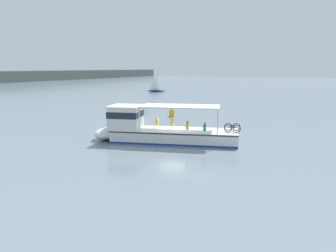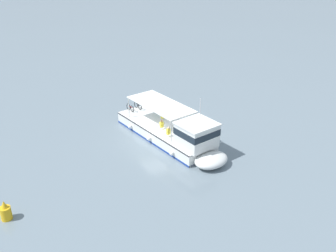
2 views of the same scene
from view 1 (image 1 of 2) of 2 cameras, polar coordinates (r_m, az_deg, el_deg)
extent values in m
plane|color=slate|center=(29.89, 1.11, -2.33)|extent=(400.00, 400.00, 0.00)
cube|color=white|center=(28.75, 1.18, -1.71)|extent=(5.95, 11.26, 1.10)
ellipsoid|color=white|center=(30.35, -10.45, -1.24)|extent=(3.42, 2.90, 1.01)
cube|color=navy|center=(28.84, 1.17, -2.58)|extent=(5.99, 11.27, 0.16)
cube|color=#2D2D33|center=(28.65, 1.18, -0.79)|extent=(6.01, 11.28, 0.10)
cube|color=white|center=(29.50, -7.28, 1.48)|extent=(3.31, 3.23, 1.90)
cube|color=#19232D|center=(29.46, -7.29, 2.12)|extent=(3.39, 3.28, 0.56)
cube|color=white|center=(29.37, -7.32, 3.43)|extent=(3.51, 3.43, 0.12)
cube|color=white|center=(28.26, 2.10, 3.43)|extent=(4.62, 7.24, 0.10)
cylinder|color=silver|center=(27.75, -4.99, 1.08)|extent=(0.08, 0.08, 2.00)
cylinder|color=silver|center=(30.35, -3.62, 1.88)|extent=(0.08, 0.08, 2.00)
cylinder|color=silver|center=(26.77, 8.55, 0.68)|extent=(0.08, 0.08, 2.00)
cylinder|color=silver|center=(29.46, 8.74, 1.53)|extent=(0.08, 0.08, 2.00)
cylinder|color=silver|center=(29.35, -7.93, 5.68)|extent=(0.06, 0.06, 2.20)
sphere|color=white|center=(31.17, -4.47, -0.91)|extent=(0.36, 0.36, 0.36)
sphere|color=white|center=(30.49, 1.53, -1.13)|extent=(0.36, 0.36, 0.36)
sphere|color=white|center=(30.18, 7.36, -1.33)|extent=(0.36, 0.36, 0.36)
torus|color=black|center=(27.77, 10.33, -0.44)|extent=(0.23, 0.65, 0.66)
torus|color=black|center=(27.78, 11.78, -0.48)|extent=(0.23, 0.65, 0.66)
cylinder|color=#232328|center=(27.75, 11.06, -0.22)|extent=(0.24, 0.69, 0.06)
torus|color=black|center=(28.66, 10.34, -0.11)|extent=(0.23, 0.65, 0.66)
torus|color=black|center=(28.67, 11.74, -0.16)|extent=(0.23, 0.65, 0.66)
cylinder|color=maroon|center=(28.64, 11.05, 0.10)|extent=(0.24, 0.69, 0.06)
cube|color=#338C4C|center=(27.18, 6.35, -0.28)|extent=(0.37, 0.30, 0.52)
sphere|color=tan|center=(27.12, 6.37, 0.49)|extent=(0.20, 0.20, 0.20)
cube|color=yellow|center=(27.64, 3.35, -0.07)|extent=(0.37, 0.30, 0.52)
sphere|color=#9E7051|center=(27.58, 3.36, 0.69)|extent=(0.20, 0.20, 0.20)
cube|color=yellow|center=(29.06, 0.78, 0.45)|extent=(0.37, 0.30, 0.52)
sphere|color=#9E7051|center=(29.01, 0.78, 1.17)|extent=(0.20, 0.20, 0.20)
cube|color=yellow|center=(29.71, -1.90, 0.66)|extent=(0.37, 0.30, 0.52)
sphere|color=beige|center=(29.66, -1.91, 1.36)|extent=(0.20, 0.20, 0.20)
ellipsoid|color=navy|center=(89.01, -1.98, 6.13)|extent=(4.27, 4.49, 0.60)
cylinder|color=silver|center=(88.94, -1.80, 7.87)|extent=(0.08, 0.08, 4.80)
pyramid|color=white|center=(88.71, -2.33, 7.66)|extent=(1.19, 1.30, 4.08)
cylinder|color=gold|center=(43.67, 0.66, 2.22)|extent=(0.70, 0.70, 0.90)
cone|color=gold|center=(43.58, 0.66, 3.13)|extent=(0.42, 0.42, 0.50)
camera|label=2|loc=(55.17, -22.50, 19.21)|focal=39.98mm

